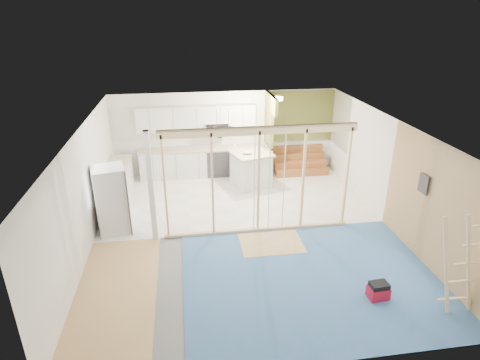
{
  "coord_description": "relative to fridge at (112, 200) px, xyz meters",
  "views": [
    {
      "loc": [
        -1.34,
        -8.2,
        4.9
      ],
      "look_at": [
        -0.04,
        0.6,
        1.1
      ],
      "focal_mm": 30.0,
      "sensor_mm": 36.0,
      "label": 1
    }
  ],
  "objects": [
    {
      "name": "base_cabinets",
      "position": [
        1.45,
        2.85,
        -0.35
      ],
      "size": [
        4.45,
        2.24,
        0.93
      ],
      "color": "silver",
      "rests_on": "room"
    },
    {
      "name": "ladder",
      "position": [
        6.19,
        -3.71,
        0.15
      ],
      "size": [
        1.0,
        0.17,
        1.88
      ],
      "rotation": [
        0.0,
        0.0,
        -0.29
      ],
      "color": "#E2BC8A",
      "rests_on": "room"
    },
    {
      "name": "soap_bottle_b",
      "position": [
        3.29,
        3.17,
        0.2
      ],
      "size": [
        0.09,
        0.09,
        0.17
      ],
      "primitive_type": "imported",
      "rotation": [
        0.0,
        0.0,
        0.18
      ],
      "color": "white",
      "rests_on": "base_cabinets"
    },
    {
      "name": "soap_bottle_a",
      "position": [
        0.6,
        3.23,
        0.26
      ],
      "size": [
        0.12,
        0.12,
        0.3
      ],
      "primitive_type": "imported",
      "rotation": [
        0.0,
        0.0,
        0.01
      ],
      "color": "silver",
      "rests_on": "base_cabinets"
    },
    {
      "name": "fridge",
      "position": [
        0.0,
        0.0,
        0.0
      ],
      "size": [
        0.86,
        0.83,
        1.63
      ],
      "rotation": [
        0.0,
        0.0,
        0.25
      ],
      "color": "silver",
      "rests_on": "room"
    },
    {
      "name": "pot_rack",
      "position": [
        2.75,
        1.37,
        1.18
      ],
      "size": [
        0.52,
        0.52,
        0.72
      ],
      "color": "black",
      "rests_on": "room"
    },
    {
      "name": "bowl",
      "position": [
        3.54,
        2.1,
        0.26
      ],
      "size": [
        0.3,
        0.3,
        0.06
      ],
      "primitive_type": "imported",
      "rotation": [
        0.0,
        0.0,
        -0.17
      ],
      "color": "beige",
      "rests_on": "island"
    },
    {
      "name": "sheathing_panel",
      "position": [
        6.54,
        -2.52,
        0.48
      ],
      "size": [
        0.02,
        4.0,
        2.6
      ],
      "primitive_type": "cube",
      "color": "tan",
      "rests_on": "room"
    },
    {
      "name": "floor_overlays",
      "position": [
        3.13,
        -0.45,
        -0.81
      ],
      "size": [
        7.0,
        8.0,
        0.03
      ],
      "color": "white",
      "rests_on": "room"
    },
    {
      "name": "ceiling_light",
      "position": [
        4.46,
        2.48,
        1.72
      ],
      "size": [
        0.32,
        0.32,
        0.08
      ],
      "primitive_type": "cylinder",
      "color": "#FFEABF",
      "rests_on": "room"
    },
    {
      "name": "green_partition",
      "position": [
        5.1,
        3.14,
        0.13
      ],
      "size": [
        2.25,
        1.51,
        2.6
      ],
      "color": "olive",
      "rests_on": "room"
    },
    {
      "name": "electrical_panel",
      "position": [
        6.49,
        -1.92,
        0.83
      ],
      "size": [
        0.04,
        0.3,
        0.4
      ],
      "primitive_type": "cube",
      "color": "#353539",
      "rests_on": "room"
    },
    {
      "name": "stud_frame",
      "position": [
        2.82,
        -0.52,
        0.77
      ],
      "size": [
        4.66,
        0.14,
        2.6
      ],
      "color": "beige",
      "rests_on": "room"
    },
    {
      "name": "island",
      "position": [
        3.66,
        2.18,
        -0.3
      ],
      "size": [
        1.32,
        1.32,
        1.05
      ],
      "rotation": [
        0.0,
        0.0,
        0.28
      ],
      "color": "white",
      "rests_on": "room"
    },
    {
      "name": "room",
      "position": [
        3.06,
        -0.52,
        0.48
      ],
      "size": [
        7.01,
        8.01,
        2.61
      ],
      "color": "slate",
      "rests_on": "ground"
    },
    {
      "name": "toolbox",
      "position": [
        5.09,
        -3.22,
        -0.65
      ],
      "size": [
        0.37,
        0.29,
        0.34
      ],
      "rotation": [
        0.0,
        0.0,
        0.06
      ],
      "color": "maroon",
      "rests_on": "room"
    },
    {
      "name": "upper_cabinets",
      "position": [
        2.22,
        3.3,
        1.0
      ],
      "size": [
        3.6,
        0.41,
        0.85
      ],
      "color": "silver",
      "rests_on": "room"
    }
  ]
}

